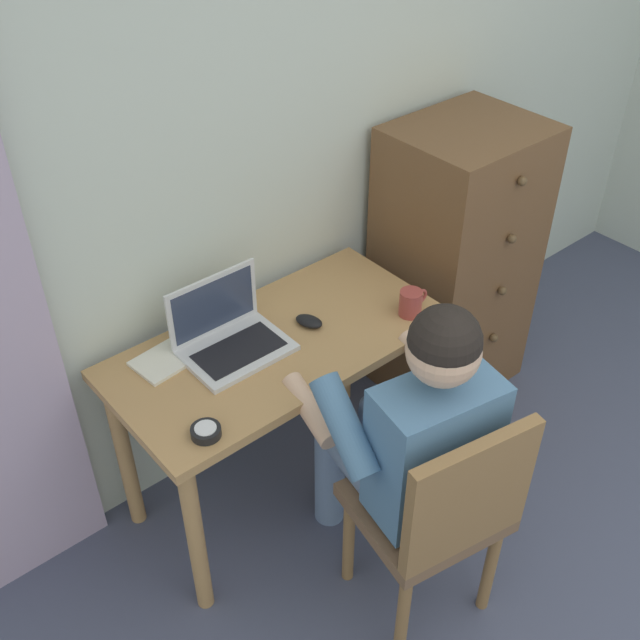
{
  "coord_description": "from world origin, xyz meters",
  "views": [
    {
      "loc": [
        -1.58,
        0.25,
        2.35
      ],
      "look_at": [
        -0.32,
        1.74,
        0.83
      ],
      "focal_mm": 42.66,
      "sensor_mm": 36.0,
      "label": 1
    }
  ],
  "objects": [
    {
      "name": "dresser",
      "position": [
        0.54,
        1.9,
        0.6
      ],
      "size": [
        0.57,
        0.51,
        1.2
      ],
      "color": "brown",
      "rests_on": "ground_plane"
    },
    {
      "name": "computer_mouse",
      "position": [
        -0.29,
        1.84,
        0.75
      ],
      "size": [
        0.09,
        0.11,
        0.03
      ],
      "primitive_type": "ellipsoid",
      "rotation": [
        0.0,
        0.0,
        0.34
      ],
      "color": "black",
      "rests_on": "desk"
    },
    {
      "name": "chair",
      "position": [
        -0.38,
        1.12,
        0.51
      ],
      "size": [
        0.49,
        0.47,
        0.89
      ],
      "color": "brown",
      "rests_on": "ground_plane"
    },
    {
      "name": "wall_back",
      "position": [
        0.0,
        2.2,
        1.25
      ],
      "size": [
        4.8,
        0.05,
        2.5
      ],
      "primitive_type": "cube",
      "color": "silver",
      "rests_on": "ground_plane"
    },
    {
      "name": "coffee_mug",
      "position": [
        0.02,
        1.67,
        0.78
      ],
      "size": [
        0.12,
        0.08,
        0.09
      ],
      "color": "#9E3D38",
      "rests_on": "desk"
    },
    {
      "name": "laptop",
      "position": [
        -0.56,
        1.92,
        0.78
      ],
      "size": [
        0.34,
        0.25,
        0.24
      ],
      "color": "silver",
      "rests_on": "desk"
    },
    {
      "name": "person_seated",
      "position": [
        -0.35,
        1.3,
        0.69
      ],
      "size": [
        0.6,
        0.63,
        1.21
      ],
      "color": "#6B84AD",
      "rests_on": "ground_plane"
    },
    {
      "name": "desk_clock",
      "position": [
        -0.85,
        1.64,
        0.75
      ],
      "size": [
        0.09,
        0.09,
        0.03
      ],
      "color": "black",
      "rests_on": "desk"
    },
    {
      "name": "notebook_pad",
      "position": [
        -0.76,
        2.0,
        0.74
      ],
      "size": [
        0.23,
        0.17,
        0.01
      ],
      "primitive_type": "cube",
      "rotation": [
        0.0,
        0.0,
        0.11
      ],
      "color": "silver",
      "rests_on": "desk"
    },
    {
      "name": "desk",
      "position": [
        -0.42,
        1.84,
        0.61
      ],
      "size": [
        1.15,
        0.57,
        0.73
      ],
      "color": "tan",
      "rests_on": "ground_plane"
    }
  ]
}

